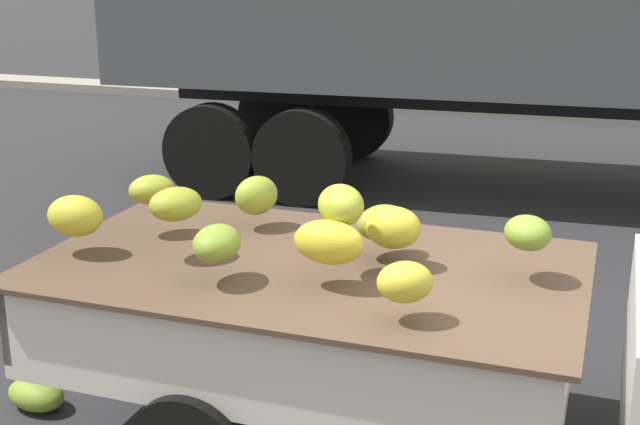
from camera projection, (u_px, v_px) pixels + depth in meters
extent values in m
cube|color=gray|center=(584.00, 114.00, 14.44)|extent=(80.00, 0.80, 0.16)
cube|color=silver|center=(309.00, 347.00, 4.79)|extent=(2.85, 1.65, 0.08)
cube|color=silver|center=(351.00, 258.00, 5.43)|extent=(2.84, 0.07, 0.44)
cube|color=silver|center=(251.00, 367.00, 4.00)|extent=(2.84, 0.07, 0.44)
cube|color=silver|center=(569.00, 340.00, 4.27)|extent=(0.06, 1.63, 0.44)
cube|color=silver|center=(93.00, 274.00, 5.15)|extent=(0.06, 1.63, 0.44)
cube|color=#B21914|center=(353.00, 262.00, 5.46)|extent=(2.72, 0.03, 0.07)
cube|color=brown|center=(309.00, 265.00, 4.64)|extent=(2.97, 1.77, 0.03)
ellipsoid|color=gold|center=(329.00, 242.00, 4.22)|extent=(0.37, 0.23, 0.22)
ellipsoid|color=#9FA92E|center=(152.00, 189.00, 5.02)|extent=(0.35, 0.35, 0.17)
ellipsoid|color=#94A52F|center=(256.00, 195.00, 5.17)|extent=(0.32, 0.35, 0.24)
ellipsoid|color=olive|center=(528.00, 233.00, 4.31)|extent=(0.33, 0.35, 0.18)
ellipsoid|color=gold|center=(75.00, 216.00, 4.71)|extent=(0.32, 0.25, 0.23)
ellipsoid|color=olive|center=(217.00, 243.00, 4.30)|extent=(0.26, 0.34, 0.19)
ellipsoid|color=#AAB232|center=(341.00, 205.00, 4.32)|extent=(0.35, 0.38, 0.21)
ellipsoid|color=gold|center=(405.00, 282.00, 3.85)|extent=(0.33, 0.32, 0.19)
ellipsoid|color=olive|center=(382.00, 222.00, 4.67)|extent=(0.35, 0.38, 0.19)
ellipsoid|color=gold|center=(393.00, 228.00, 4.52)|extent=(0.32, 0.26, 0.23)
ellipsoid|color=#9AA22A|center=(176.00, 204.00, 4.62)|extent=(0.37, 0.38, 0.18)
cylinder|color=black|center=(303.00, 325.00, 5.68)|extent=(0.64, 0.20, 0.64)
cylinder|color=black|center=(353.00, 118.00, 11.60)|extent=(1.10, 0.36, 1.08)
cylinder|color=black|center=(302.00, 157.00, 9.39)|extent=(1.10, 0.36, 1.08)
cylinder|color=black|center=(278.00, 114.00, 11.88)|extent=(1.10, 0.36, 1.08)
cylinder|color=black|center=(211.00, 151.00, 9.67)|extent=(1.10, 0.36, 1.08)
ellipsoid|color=olive|center=(36.00, 395.00, 5.24)|extent=(0.43, 0.31, 0.19)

